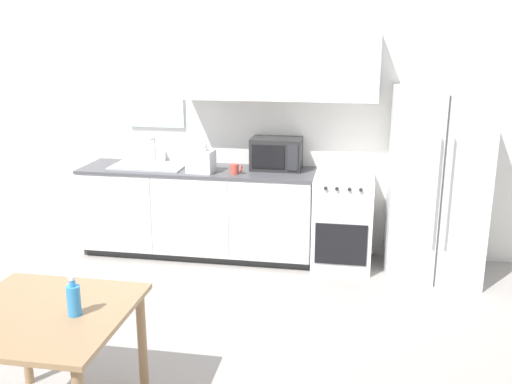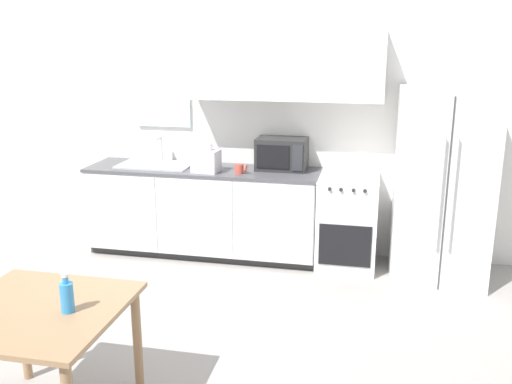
# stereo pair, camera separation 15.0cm
# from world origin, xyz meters

# --- Properties ---
(ground_plane) EXTENTS (12.00, 12.00, 0.00)m
(ground_plane) POSITION_xyz_m (0.00, 0.00, 0.00)
(ground_plane) COLOR gray
(wall_back) EXTENTS (12.00, 0.38, 2.70)m
(wall_back) POSITION_xyz_m (0.04, 2.16, 1.44)
(wall_back) COLOR silver
(wall_back) RESTS_ON ground_plane
(kitchen_counter) EXTENTS (2.32, 0.63, 0.90)m
(kitchen_counter) POSITION_xyz_m (-0.51, 1.85, 0.45)
(kitchen_counter) COLOR #333333
(kitchen_counter) RESTS_ON ground_plane
(oven_range) EXTENTS (0.55, 0.64, 0.89)m
(oven_range) POSITION_xyz_m (0.93, 1.85, 0.44)
(oven_range) COLOR white
(oven_range) RESTS_ON ground_plane
(refrigerator) EXTENTS (0.82, 0.82, 1.73)m
(refrigerator) POSITION_xyz_m (1.75, 1.77, 0.86)
(refrigerator) COLOR white
(refrigerator) RESTS_ON ground_plane
(kitchen_sink) EXTENTS (0.73, 0.44, 0.27)m
(kitchen_sink) POSITION_xyz_m (-1.01, 1.86, 0.91)
(kitchen_sink) COLOR #B7BABC
(kitchen_sink) RESTS_ON kitchen_counter
(microwave) EXTENTS (0.49, 0.32, 0.31)m
(microwave) POSITION_xyz_m (0.26, 1.97, 1.05)
(microwave) COLOR #282828
(microwave) RESTS_ON kitchen_counter
(coffee_mug) EXTENTS (0.12, 0.08, 0.09)m
(coffee_mug) POSITION_xyz_m (-0.10, 1.70, 0.94)
(coffee_mug) COLOR #BF4C3F
(coffee_mug) RESTS_ON kitchen_counter
(grocery_bag_0) EXTENTS (0.26, 0.22, 0.31)m
(grocery_bag_0) POSITION_xyz_m (-0.43, 1.72, 1.03)
(grocery_bag_0) COLOR white
(grocery_bag_0) RESTS_ON kitchen_counter
(dining_table) EXTENTS (0.90, 0.91, 0.73)m
(dining_table) POSITION_xyz_m (-0.60, -0.92, 0.62)
(dining_table) COLOR #997551
(dining_table) RESTS_ON ground_plane
(drink_bottle) EXTENTS (0.07, 0.07, 0.22)m
(drink_bottle) POSITION_xyz_m (-0.41, -0.91, 0.82)
(drink_bottle) COLOR #338CD8
(drink_bottle) RESTS_ON dining_table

